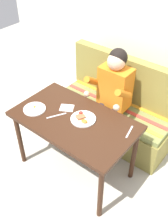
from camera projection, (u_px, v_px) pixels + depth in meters
ground_plane at (76, 168)px, 2.97m from camera, size 8.00×8.00×0.00m
back_wall at (147, 22)px, 2.92m from camera, size 4.40×0.10×2.60m
table at (74, 125)px, 2.56m from camera, size 1.20×0.70×0.73m
couch at (115, 112)px, 3.22m from camera, size 1.44×0.56×1.00m
person at (111, 92)px, 2.84m from camera, size 0.45×0.61×1.21m
plate_breakfast at (83, 118)px, 2.49m from camera, size 0.24×0.24×0.05m
plate_eggs at (34, 109)px, 2.61m from camera, size 0.22×0.22×0.04m
napkin at (67, 108)px, 2.63m from camera, size 0.17×0.17×0.01m
fork at (129, 132)px, 2.36m from camera, size 0.05×0.17×0.00m
knife at (56, 116)px, 2.54m from camera, size 0.11×0.18×0.00m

